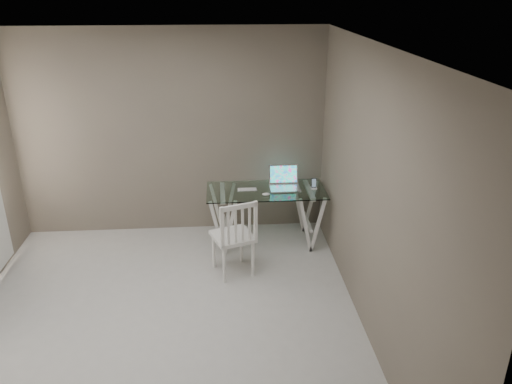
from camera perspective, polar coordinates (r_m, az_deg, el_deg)
room at (r=4.39m, az=-13.13°, el=2.92°), size 4.50×4.52×2.71m
desk at (r=6.45m, az=1.13°, el=-2.76°), size 1.50×0.70×0.75m
chair at (r=5.68m, az=-2.39°, el=-4.90°), size 0.56×0.56×0.96m
laptop at (r=6.39m, az=3.25°, el=1.12°), size 0.38×0.33×0.27m
keyboard at (r=6.31m, az=-1.02°, el=0.29°), size 0.25×0.11×0.01m
mouse at (r=6.14m, az=1.16°, el=-0.26°), size 0.10×0.06×0.03m
phone_dock at (r=6.37m, az=6.63°, el=0.70°), size 0.07×0.07×0.14m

